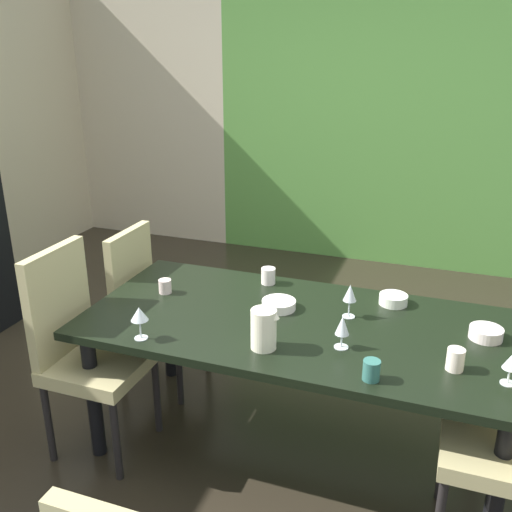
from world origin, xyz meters
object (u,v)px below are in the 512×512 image
cup_center (165,286)px  pitcher_west (264,329)px  chair_left_near (83,343)px  wine_glass_front (139,315)px  serving_bowl_south (486,333)px  serving_bowl_east (393,299)px  cup_rear (455,359)px  chair_left_far (151,298)px  wine_glass_near_shelf (350,294)px  wine_glass_left (342,326)px  dining_table (298,334)px  cup_corner (268,276)px  cup_right (371,370)px  wine_glass_north (511,363)px  serving_bowl_near_window (279,305)px

cup_center → pitcher_west: size_ratio=0.40×
chair_left_near → wine_glass_front: 0.47m
wine_glass_front → serving_bowl_south: size_ratio=1.04×
serving_bowl_east → cup_rear: 0.62m
cup_center → cup_rear: cup_rear is taller
chair_left_far → wine_glass_near_shelf: (1.20, -0.19, 0.30)m
serving_bowl_south → cup_center: bearing=-178.4°
wine_glass_front → chair_left_far: bearing=117.5°
wine_glass_left → serving_bowl_south: 0.66m
wine_glass_near_shelf → wine_glass_front: 0.97m
dining_table → cup_corner: bearing=126.4°
chair_left_far → cup_right: size_ratio=11.26×
cup_corner → wine_glass_left: bearing=-46.8°
wine_glass_north → wine_glass_front: (-1.51, -0.17, 0.02)m
cup_center → pitcher_west: 0.77m
dining_table → wine_glass_north: 0.94m
serving_bowl_near_window → pitcher_west: (0.06, -0.39, 0.07)m
cup_corner → serving_bowl_near_window: bearing=-61.9°
chair_left_far → serving_bowl_east: (1.38, 0.02, 0.20)m
chair_left_far → cup_center: bearing=44.6°
dining_table → serving_bowl_south: 0.84m
chair_left_near → cup_corner: (0.72, 0.69, 0.18)m
serving_bowl_east → wine_glass_north: bearing=-48.5°
wine_glass_front → cup_right: size_ratio=1.82×
dining_table → cup_right: (0.40, -0.38, 0.11)m
cup_corner → pitcher_west: (0.20, -0.66, 0.05)m
serving_bowl_near_window → cup_center: cup_center is taller
dining_table → serving_bowl_east: bearing=40.6°
serving_bowl_south → cup_right: (-0.42, -0.50, 0.02)m
serving_bowl_east → chair_left_near: bearing=-154.6°
wine_glass_north → wine_glass_front: 1.52m
cup_corner → cup_rear: cup_rear is taller
chair_left_near → wine_glass_near_shelf: 1.31m
serving_bowl_south → serving_bowl_near_window: bearing=-178.5°
wine_glass_near_shelf → wine_glass_left: (0.03, -0.30, -0.02)m
wine_glass_near_shelf → wine_glass_north: bearing=-27.4°
chair_left_near → serving_bowl_south: 1.88m
wine_glass_left → cup_rear: bearing=-2.5°
chair_left_near → serving_bowl_south: (1.82, 0.44, 0.17)m
dining_table → cup_center: (-0.74, 0.08, 0.11)m
wine_glass_near_shelf → pitcher_west: size_ratio=0.92×
wine_glass_near_shelf → serving_bowl_east: size_ratio=1.18×
serving_bowl_near_window → cup_rear: bearing=-19.3°
wine_glass_north → serving_bowl_east: 0.77m
wine_glass_near_shelf → chair_left_near: bearing=-159.8°
wine_glass_left → cup_corner: size_ratio=1.71×
dining_table → wine_glass_left: wine_glass_left is taller
wine_glass_front → cup_rear: wine_glass_front is taller
wine_glass_left → serving_bowl_east: wine_glass_left is taller
pitcher_west → cup_right: bearing=-10.9°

